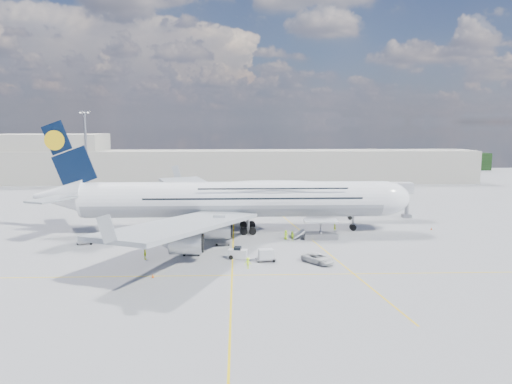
{
  "coord_description": "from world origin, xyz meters",
  "views": [
    {
      "loc": [
        0.9,
        -91.52,
        22.52
      ],
      "look_at": [
        4.61,
        8.0,
        8.52
      ],
      "focal_mm": 35.0,
      "sensor_mm": 36.0,
      "label": 1
    }
  ],
  "objects_px": {
    "crew_van": "(286,235)",
    "crew_tug": "(248,263)",
    "dolly_row_a": "(170,236)",
    "cone_wing_left_outer": "(155,212)",
    "catering_truck_inner": "(212,208)",
    "cone_wing_left_inner": "(185,214)",
    "dolly_back": "(86,242)",
    "crew_wing": "(145,254)",
    "cone_nose": "(431,229)",
    "cone_wing_right_outer": "(153,276)",
    "dolly_nose_far": "(266,255)",
    "cone_wing_right_inner": "(153,238)",
    "jet_bridge": "(363,191)",
    "crew_loader": "(292,236)",
    "catering_truck_outer": "(178,202)",
    "cone_tail": "(91,235)",
    "baggage_tug": "(238,253)",
    "dolly_nose_near": "(223,243)",
    "dolly_row_b": "(192,253)",
    "light_mast": "(86,157)",
    "crew_nose": "(335,227)",
    "cargo_loader": "(320,232)",
    "airliner": "(235,199)",
    "service_van": "(318,258)",
    "dolly_row_c": "(189,238)"
  },
  "relations": [
    {
      "from": "cone_wing_left_inner",
      "to": "cone_wing_right_inner",
      "type": "relative_size",
      "value": 0.92
    },
    {
      "from": "jet_bridge",
      "to": "cone_nose",
      "type": "xyz_separation_m",
      "value": [
        11.9,
        -10.97,
        -6.61
      ]
    },
    {
      "from": "dolly_back",
      "to": "service_van",
      "type": "height_order",
      "value": "service_van"
    },
    {
      "from": "crew_loader",
      "to": "crew_wing",
      "type": "distance_m",
      "value": 28.6
    },
    {
      "from": "dolly_row_a",
      "to": "cone_wing_left_inner",
      "type": "bearing_deg",
      "value": 84.04
    },
    {
      "from": "crew_tug",
      "to": "cone_wing_left_inner",
      "type": "relative_size",
      "value": 3.16
    },
    {
      "from": "dolly_row_b",
      "to": "crew_wing",
      "type": "distance_m",
      "value": 7.87
    },
    {
      "from": "catering_truck_outer",
      "to": "crew_loader",
      "type": "bearing_deg",
      "value": -43.45
    },
    {
      "from": "crew_wing",
      "to": "cone_wing_right_inner",
      "type": "distance_m",
      "value": 13.89
    },
    {
      "from": "service_van",
      "to": "cone_wing_left_inner",
      "type": "bearing_deg",
      "value": 81.26
    },
    {
      "from": "dolly_nose_near",
      "to": "catering_truck_outer",
      "type": "relative_size",
      "value": 0.4
    },
    {
      "from": "dolly_row_c",
      "to": "catering_truck_inner",
      "type": "bearing_deg",
      "value": 63.57
    },
    {
      "from": "cone_wing_right_outer",
      "to": "catering_truck_inner",
      "type": "bearing_deg",
      "value": 82.73
    },
    {
      "from": "crew_wing",
      "to": "cone_wing_right_outer",
      "type": "distance_m",
      "value": 10.23
    },
    {
      "from": "dolly_row_a",
      "to": "crew_van",
      "type": "distance_m",
      "value": 22.24
    },
    {
      "from": "baggage_tug",
      "to": "cone_tail",
      "type": "distance_m",
      "value": 33.62
    },
    {
      "from": "dolly_nose_near",
      "to": "cone_tail",
      "type": "bearing_deg",
      "value": 170.2
    },
    {
      "from": "baggage_tug",
      "to": "catering_truck_inner",
      "type": "xyz_separation_m",
      "value": [
        -6.2,
        38.76,
        0.95
      ]
    },
    {
      "from": "cargo_loader",
      "to": "crew_nose",
      "type": "distance_m",
      "value": 8.07
    },
    {
      "from": "dolly_back",
      "to": "crew_loader",
      "type": "height_order",
      "value": "crew_loader"
    },
    {
      "from": "dolly_row_c",
      "to": "cone_wing_right_outer",
      "type": "height_order",
      "value": "dolly_row_c"
    },
    {
      "from": "dolly_nose_far",
      "to": "cone_wing_right_inner",
      "type": "xyz_separation_m",
      "value": [
        -20.86,
        15.68,
        -0.78
      ]
    },
    {
      "from": "dolly_nose_near",
      "to": "catering_truck_inner",
      "type": "height_order",
      "value": "catering_truck_inner"
    },
    {
      "from": "dolly_row_a",
      "to": "cone_wing_left_outer",
      "type": "distance_m",
      "value": 30.78
    },
    {
      "from": "cone_nose",
      "to": "cone_wing_right_outer",
      "type": "xyz_separation_m",
      "value": [
        -53.26,
        -30.63,
        0.02
      ]
    },
    {
      "from": "dolly_nose_far",
      "to": "cone_tail",
      "type": "relative_size",
      "value": 5.94
    },
    {
      "from": "dolly_back",
      "to": "cone_wing_right_inner",
      "type": "bearing_deg",
      "value": -18.2
    },
    {
      "from": "dolly_back",
      "to": "crew_nose",
      "type": "xyz_separation_m",
      "value": [
        48.6,
        9.62,
        0.42
      ]
    },
    {
      "from": "light_mast",
      "to": "dolly_nose_far",
      "type": "xyz_separation_m",
      "value": [
        45.44,
        -57.7,
        -12.12
      ]
    },
    {
      "from": "crew_van",
      "to": "crew_tug",
      "type": "distance_m",
      "value": 20.62
    },
    {
      "from": "cargo_loader",
      "to": "dolly_back",
      "type": "distance_m",
      "value": 44.36
    },
    {
      "from": "catering_truck_outer",
      "to": "cone_nose",
      "type": "height_order",
      "value": "catering_truck_outer"
    },
    {
      "from": "cone_nose",
      "to": "cone_wing_left_inner",
      "type": "distance_m",
      "value": 57.18
    },
    {
      "from": "baggage_tug",
      "to": "cone_wing_right_inner",
      "type": "distance_m",
      "value": 21.34
    },
    {
      "from": "airliner",
      "to": "cargo_loader",
      "type": "height_order",
      "value": "airliner"
    },
    {
      "from": "light_mast",
      "to": "crew_nose",
      "type": "xyz_separation_m",
      "value": [
        61.16,
        -35.32,
        -12.45
      ]
    },
    {
      "from": "airliner",
      "to": "crew_loader",
      "type": "distance_m",
      "value": 15.14
    },
    {
      "from": "catering_truck_inner",
      "to": "catering_truck_outer",
      "type": "bearing_deg",
      "value": 132.92
    },
    {
      "from": "jet_bridge",
      "to": "catering_truck_outer",
      "type": "height_order",
      "value": "jet_bridge"
    },
    {
      "from": "dolly_nose_near",
      "to": "cone_wing_right_inner",
      "type": "bearing_deg",
      "value": 167.77
    },
    {
      "from": "dolly_back",
      "to": "cone_tail",
      "type": "bearing_deg",
      "value": 65.79
    },
    {
      "from": "jet_bridge",
      "to": "dolly_nose_near",
      "type": "distance_m",
      "value": 39.39
    },
    {
      "from": "catering_truck_outer",
      "to": "cone_tail",
      "type": "xyz_separation_m",
      "value": [
        -13.75,
        -30.46,
        -1.63
      ]
    },
    {
      "from": "dolly_row_a",
      "to": "crew_wing",
      "type": "distance_m",
      "value": 12.42
    },
    {
      "from": "catering_truck_inner",
      "to": "cone_wing_left_inner",
      "type": "xyz_separation_m",
      "value": [
        -6.77,
        1.34,
        -1.54
      ]
    },
    {
      "from": "light_mast",
      "to": "baggage_tug",
      "type": "xyz_separation_m",
      "value": [
        40.85,
        -55.81,
        -12.34
      ]
    },
    {
      "from": "dolly_row_a",
      "to": "dolly_back",
      "type": "bearing_deg",
      "value": 178.56
    },
    {
      "from": "jet_bridge",
      "to": "cone_wing_right_inner",
      "type": "height_order",
      "value": "jet_bridge"
    },
    {
      "from": "crew_tug",
      "to": "baggage_tug",
      "type": "bearing_deg",
      "value": 92.63
    },
    {
      "from": "dolly_back",
      "to": "catering_truck_inner",
      "type": "bearing_deg",
      "value": 19.74
    }
  ]
}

